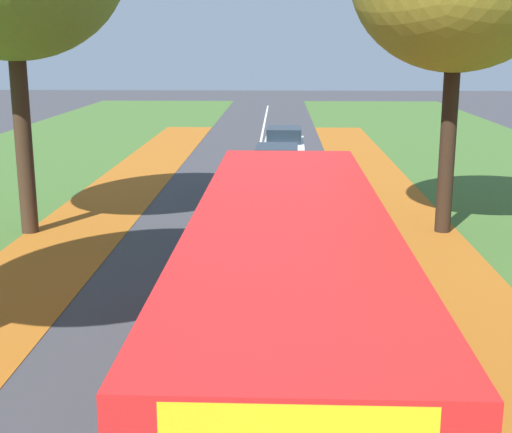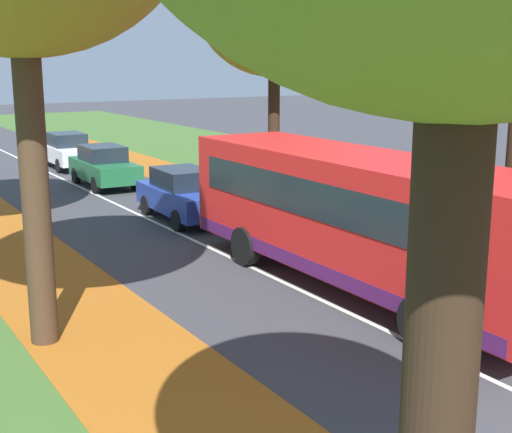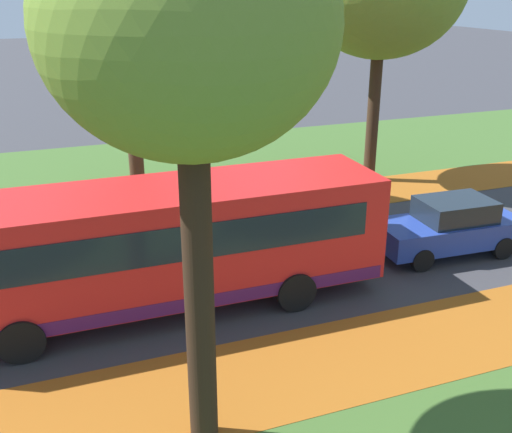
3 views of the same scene
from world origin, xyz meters
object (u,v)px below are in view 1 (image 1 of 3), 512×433
Objects in this scene: car_blue_lead at (277,218)px; car_white_third_in_line at (284,147)px; bus at (290,300)px; car_green_following at (277,169)px.

car_white_third_in_line is (0.25, 12.81, 0.00)m from car_blue_lead.
car_green_following is at bearing 90.92° from bus.
car_green_following is 5.68m from car_white_third_in_line.
bus reaches higher than car_green_following.
bus is 15.44m from car_green_following.
car_green_following and car_white_third_in_line have the same top height.
bus is 2.44× the size of car_blue_lead.
bus is at bearing -90.11° from car_white_third_in_line.
bus reaches higher than car_blue_lead.
car_white_third_in_line is at bearing 87.09° from car_green_following.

